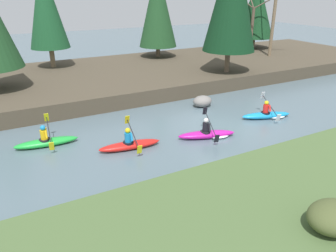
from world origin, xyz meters
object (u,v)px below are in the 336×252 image
kayaker_trailing (130,144)px  kayaker_middle (209,134)px  boulder_midstream (202,101)px  kayaker_far_back (47,141)px  kayaker_lead (268,115)px

kayaker_trailing → kayaker_middle: bearing=-3.1°
boulder_midstream → kayaker_far_back: bearing=-172.5°
boulder_midstream → kayaker_trailing: bearing=-151.5°
kayaker_far_back → kayaker_lead: bearing=-5.1°
kayaker_lead → kayaker_trailing: bearing=-163.5°
kayaker_lead → kayaker_middle: size_ratio=1.00×
kayaker_far_back → boulder_midstream: size_ratio=2.39×
kayaker_lead → kayaker_far_back: (-11.15, 2.08, 0.02)m
kayaker_middle → kayaker_lead: bearing=25.2°
kayaker_middle → kayaker_far_back: same height
kayaker_lead → kayaker_trailing: (-7.98, 0.07, 0.02)m
kayaker_lead → boulder_midstream: bearing=139.5°
kayaker_trailing → kayaker_far_back: same height
kayaker_middle → boulder_midstream: size_ratio=2.36×
kayaker_middle → boulder_midstream: kayaker_middle is taller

